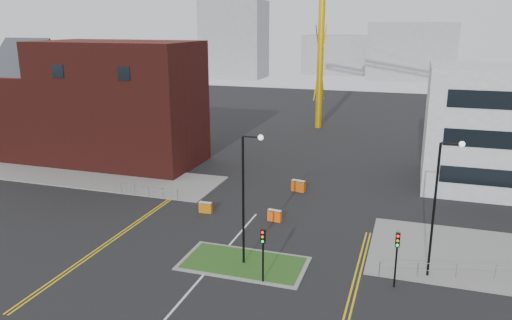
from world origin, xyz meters
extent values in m
cube|color=slate|center=(-20.00, 22.00, 0.06)|extent=(28.00, 8.00, 0.12)
cube|color=slate|center=(2.00, 8.00, 0.04)|extent=(8.60, 4.60, 0.08)
cube|color=#224617|center=(2.00, 8.00, 0.06)|extent=(8.00, 4.00, 0.12)
cube|color=#481612|center=(-20.00, 28.00, 7.00)|extent=(18.00, 10.00, 14.00)
cube|color=black|center=(-24.00, 22.98, 11.00)|extent=(1.40, 0.10, 1.40)
cube|color=black|center=(-16.00, 22.98, 11.00)|extent=(1.40, 0.10, 1.40)
cube|color=#481612|center=(-32.00, 28.00, 5.00)|extent=(6.00, 10.00, 10.00)
cube|color=#2D3038|center=(-32.00, 28.00, 10.00)|extent=(6.40, 8.49, 8.49)
cylinder|color=#EEB50E|center=(-2.00, 55.00, 16.62)|extent=(1.00, 1.00, 33.25)
cylinder|color=black|center=(2.00, 8.00, 4.50)|extent=(0.16, 0.16, 9.00)
cylinder|color=black|center=(2.60, 8.00, 9.00)|extent=(1.20, 0.10, 0.10)
sphere|color=silver|center=(3.20, 8.00, 9.00)|extent=(0.36, 0.36, 0.36)
cylinder|color=black|center=(14.00, 10.00, 4.50)|extent=(0.16, 0.16, 9.00)
cylinder|color=black|center=(14.60, 10.00, 9.00)|extent=(1.20, 0.10, 0.10)
sphere|color=silver|center=(15.20, 10.00, 9.00)|extent=(0.36, 0.36, 0.36)
cylinder|color=black|center=(4.00, 6.00, 1.50)|extent=(0.12, 0.12, 3.00)
cube|color=black|center=(4.00, 6.00, 3.20)|extent=(0.28, 0.22, 0.90)
sphere|color=red|center=(4.00, 5.87, 3.50)|extent=(0.18, 0.18, 0.18)
sphere|color=orange|center=(4.00, 5.87, 3.20)|extent=(0.18, 0.18, 0.18)
sphere|color=#0CCC33|center=(4.00, 5.87, 2.90)|extent=(0.18, 0.18, 0.18)
cylinder|color=black|center=(12.00, 8.00, 1.50)|extent=(0.12, 0.12, 3.00)
cube|color=black|center=(12.00, 8.00, 3.20)|extent=(0.28, 0.22, 0.90)
sphere|color=red|center=(12.00, 7.87, 3.50)|extent=(0.18, 0.18, 0.18)
sphere|color=orange|center=(12.00, 7.87, 3.20)|extent=(0.18, 0.18, 0.18)
sphere|color=#0CCC33|center=(12.00, 7.87, 2.90)|extent=(0.18, 0.18, 0.18)
cylinder|color=gray|center=(-11.00, 18.00, 1.05)|extent=(6.00, 0.04, 0.04)
cylinder|color=gray|center=(-11.00, 18.00, 0.55)|extent=(6.00, 0.04, 0.04)
cylinder|color=gray|center=(-14.00, 18.00, 0.55)|extent=(0.05, 0.05, 1.10)
cylinder|color=gray|center=(-8.00, 18.00, 0.55)|extent=(0.05, 0.05, 1.10)
cylinder|color=gray|center=(11.00, 9.00, 0.55)|extent=(0.05, 0.05, 1.10)
cube|color=silver|center=(0.00, 2.00, 0.01)|extent=(0.15, 30.00, 0.01)
cube|color=gold|center=(-9.00, 10.00, 0.01)|extent=(0.12, 24.00, 0.01)
cube|color=gold|center=(-8.70, 10.00, 0.01)|extent=(0.12, 24.00, 0.01)
cube|color=gold|center=(9.50, 6.00, 0.01)|extent=(0.12, 20.00, 0.01)
cube|color=gold|center=(9.80, 6.00, 0.01)|extent=(0.12, 20.00, 0.01)
cube|color=gray|center=(-40.00, 120.00, 11.00)|extent=(18.00, 12.00, 22.00)
cube|color=gray|center=(10.00, 130.00, 8.00)|extent=(24.00, 12.00, 16.00)
cube|color=gray|center=(-8.00, 140.00, 6.00)|extent=(30.00, 12.00, 12.00)
cube|color=#C46B0A|center=(-4.31, 16.00, 0.48)|extent=(1.15, 0.40, 0.95)
cube|color=silver|center=(-4.31, 16.00, 0.90)|extent=(1.15, 0.40, 0.11)
cube|color=#FD570E|center=(1.93, 16.01, 0.48)|extent=(1.21, 0.55, 0.97)
cube|color=silver|center=(1.93, 16.01, 0.92)|extent=(1.21, 0.55, 0.12)
cube|color=#C54D0A|center=(2.09, 24.00, 0.56)|extent=(1.41, 0.69, 1.12)
cube|color=silver|center=(2.09, 24.00, 1.07)|extent=(1.41, 0.69, 0.13)
camera|label=1|loc=(12.35, -21.34, 16.06)|focal=35.00mm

